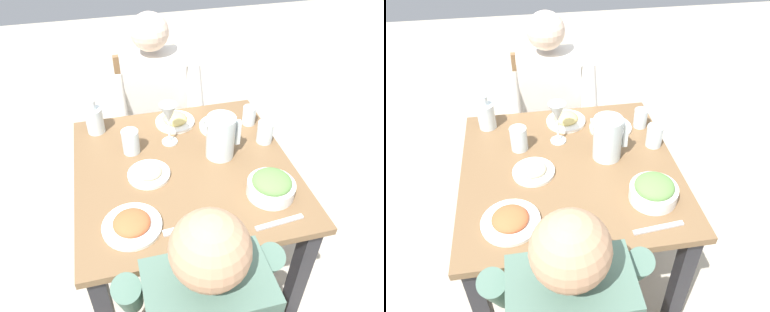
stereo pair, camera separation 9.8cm
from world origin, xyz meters
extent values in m
plane|color=#B7AD99|center=(0.00, 0.00, 0.00)|extent=(8.00, 8.00, 0.00)
cube|color=brown|center=(0.00, 0.00, 0.71)|extent=(0.89, 0.89, 0.03)
cube|color=#232328|center=(0.39, -0.39, 0.35)|extent=(0.06, 0.06, 0.69)
cube|color=#232328|center=(-0.39, 0.39, 0.35)|extent=(0.06, 0.06, 0.69)
cube|color=#232328|center=(0.39, 0.39, 0.35)|extent=(0.06, 0.06, 0.69)
cube|color=olive|center=(0.15, 0.85, 0.20)|extent=(0.04, 0.04, 0.41)
cube|color=olive|center=(-0.19, 0.85, 0.20)|extent=(0.04, 0.04, 0.41)
cube|color=olive|center=(0.15, 0.51, 0.20)|extent=(0.04, 0.04, 0.41)
cube|color=olive|center=(-0.19, 0.51, 0.20)|extent=(0.04, 0.04, 0.41)
cube|color=olive|center=(-0.02, 0.68, 0.42)|extent=(0.40, 0.40, 0.03)
cube|color=olive|center=(-0.02, 0.86, 0.64)|extent=(0.38, 0.04, 0.42)
sphere|color=tan|center=(-0.09, -0.65, 1.05)|extent=(0.19, 0.19, 0.19)
cylinder|color=#665B4C|center=(-0.17, -0.27, 0.22)|extent=(0.10, 0.10, 0.43)
cylinder|color=#4C6B5B|center=(-0.29, -0.51, 0.71)|extent=(0.08, 0.23, 0.37)
cylinder|color=#665B4C|center=(0.00, -0.46, 0.40)|extent=(0.11, 0.38, 0.11)
cylinder|color=#665B4C|center=(0.00, -0.27, 0.22)|extent=(0.10, 0.10, 0.43)
cylinder|color=#4C6B5B|center=(0.11, -0.51, 0.71)|extent=(0.08, 0.23, 0.37)
cube|color=silver|center=(-0.02, 0.65, 0.68)|extent=(0.32, 0.20, 0.50)
sphere|color=beige|center=(-0.02, 0.65, 1.05)|extent=(0.19, 0.19, 0.19)
cylinder|color=#665B4C|center=(0.07, 0.46, 0.40)|extent=(0.11, 0.38, 0.11)
cylinder|color=#665B4C|center=(0.07, 0.27, 0.22)|extent=(0.10, 0.10, 0.43)
cylinder|color=silver|center=(0.18, 0.51, 0.71)|extent=(0.08, 0.23, 0.37)
cylinder|color=#665B4C|center=(-0.10, 0.46, 0.40)|extent=(0.11, 0.38, 0.11)
cylinder|color=#665B4C|center=(-0.10, 0.27, 0.22)|extent=(0.10, 0.10, 0.43)
cylinder|color=silver|center=(-0.22, 0.51, 0.71)|extent=(0.08, 0.23, 0.37)
cylinder|color=silver|center=(0.17, 0.05, 0.82)|extent=(0.12, 0.12, 0.19)
cube|color=silver|center=(0.24, 0.05, 0.83)|extent=(0.02, 0.02, 0.11)
cube|color=silver|center=(0.11, 0.05, 0.90)|extent=(0.04, 0.03, 0.02)
cylinder|color=white|center=(0.28, -0.23, 0.75)|extent=(0.18, 0.18, 0.05)
ellipsoid|color=#608E47|center=(0.28, -0.23, 0.79)|extent=(0.15, 0.15, 0.06)
cylinder|color=white|center=(-0.15, -0.01, 0.73)|extent=(0.17, 0.17, 0.01)
ellipsoid|color=#B7AD89|center=(-0.15, -0.01, 0.75)|extent=(0.11, 0.11, 0.03)
cylinder|color=white|center=(0.23, 0.24, 0.73)|extent=(0.20, 0.20, 0.01)
ellipsoid|color=white|center=(0.23, 0.24, 0.75)|extent=(0.12, 0.12, 0.06)
cylinder|color=white|center=(-0.25, -0.26, 0.73)|extent=(0.21, 0.21, 0.01)
ellipsoid|color=#CC5B33|center=(-0.25, -0.26, 0.75)|extent=(0.13, 0.13, 0.05)
cylinder|color=white|center=(0.03, 0.32, 0.73)|extent=(0.19, 0.19, 0.01)
ellipsoid|color=#E0C670|center=(0.03, 0.32, 0.75)|extent=(0.12, 0.12, 0.05)
cylinder|color=silver|center=(0.37, 0.24, 0.77)|extent=(0.06, 0.06, 0.09)
cylinder|color=silver|center=(-0.20, 0.16, 0.78)|extent=(0.07, 0.07, 0.11)
cylinder|color=silver|center=(0.39, 0.09, 0.77)|extent=(0.07, 0.07, 0.10)
cylinder|color=silver|center=(-0.02, 0.18, 0.73)|extent=(0.07, 0.07, 0.01)
cylinder|color=silver|center=(-0.02, 0.18, 0.78)|extent=(0.01, 0.01, 0.10)
cone|color=silver|center=(-0.02, 0.18, 0.87)|extent=(0.08, 0.08, 0.09)
cylinder|color=silver|center=(-0.34, 0.35, 0.78)|extent=(0.08, 0.08, 0.12)
cylinder|color=white|center=(-0.34, 0.35, 0.76)|extent=(0.07, 0.07, 0.07)
cylinder|color=silver|center=(-0.34, 0.35, 0.87)|extent=(0.03, 0.03, 0.04)
cube|color=silver|center=(0.00, -0.37, 0.73)|extent=(0.17, 0.08, 0.01)
cube|color=silver|center=(0.26, -0.37, 0.73)|extent=(0.19, 0.03, 0.01)
cube|color=silver|center=(-0.06, -0.32, 0.73)|extent=(0.17, 0.04, 0.01)
camera|label=1|loc=(-0.25, -1.13, 1.74)|focal=34.98mm
camera|label=2|loc=(-0.15, -1.15, 1.74)|focal=34.98mm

